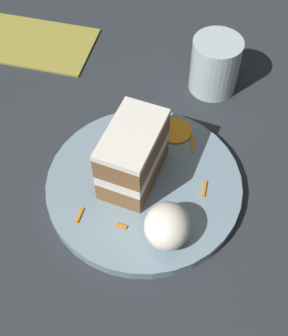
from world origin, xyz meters
TOP-DOWN VIEW (x-y plane):
  - ground_plane at (0.00, 0.00)m, footprint 6.00×6.00m
  - dining_table at (0.00, 0.00)m, footprint 0.97×0.87m
  - plate at (0.01, 0.03)m, footprint 0.27×0.27m
  - cake_slice at (-0.00, 0.02)m, footprint 0.12×0.09m
  - cream_dollop at (0.09, 0.07)m, footprint 0.07×0.06m
  - orange_garnish at (-0.09, 0.07)m, footprint 0.05×0.05m
  - carrot_shreds_scatter at (-0.02, 0.03)m, footprint 0.18×0.17m
  - drinking_glass at (-0.21, 0.12)m, footprint 0.08×0.08m
  - menu_card at (-0.28, -0.20)m, footprint 0.15×0.22m

SIDE VIEW (x-z plane):
  - ground_plane at x=0.00m, z-range 0.00..0.00m
  - dining_table at x=0.00m, z-range 0.00..0.03m
  - menu_card at x=-0.28m, z-range 0.03..0.03m
  - plate at x=0.01m, z-range 0.03..0.04m
  - carrot_shreds_scatter at x=-0.02m, z-range 0.04..0.05m
  - orange_garnish at x=-0.09m, z-range 0.04..0.05m
  - drinking_glass at x=-0.21m, z-range 0.02..0.11m
  - cream_dollop at x=0.09m, z-range 0.04..0.10m
  - cake_slice at x=0.00m, z-range 0.04..0.14m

